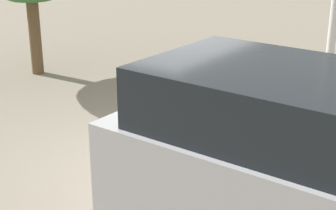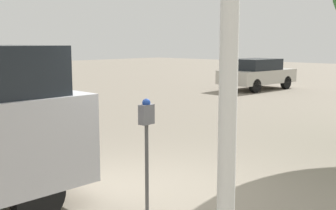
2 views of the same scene
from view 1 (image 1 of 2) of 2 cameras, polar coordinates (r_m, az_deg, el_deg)
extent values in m
plane|color=gray|center=(8.14, -1.28, -6.29)|extent=(80.00, 80.00, 0.00)
cylinder|color=#4C4C4C|center=(7.91, 3.92, -2.37)|extent=(0.05, 0.05, 1.20)
cube|color=slate|center=(7.66, 4.04, 2.70)|extent=(0.20, 0.12, 0.26)
sphere|color=navy|center=(7.62, 4.07, 3.80)|extent=(0.11, 0.11, 0.11)
cube|color=beige|center=(9.37, 16.76, -1.75)|extent=(0.44, 0.44, 0.55)
cube|color=#B2B2B7|center=(5.38, 18.07, -10.52)|extent=(4.75, 2.06, 1.23)
cube|color=black|center=(5.02, 17.94, -0.84)|extent=(3.80, 1.89, 0.65)
cylinder|color=black|center=(6.87, 8.42, -8.58)|extent=(0.69, 0.25, 0.68)
cylinder|color=brown|center=(12.93, -14.60, 8.35)|extent=(0.29, 0.29, 2.30)
camera|label=2|loc=(10.24, 35.31, 8.87)|focal=45.00mm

